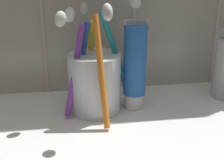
# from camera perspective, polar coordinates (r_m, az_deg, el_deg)

# --- Properties ---
(sink_counter) EXTENTS (0.64, 0.32, 0.02)m
(sink_counter) POSITION_cam_1_polar(r_m,az_deg,el_deg) (0.47, 5.71, -9.49)
(sink_counter) COLOR white
(sink_counter) RESTS_ON ground
(toothbrush_cup) EXTENTS (0.14, 0.17, 0.18)m
(toothbrush_cup) POSITION_cam_1_polar(r_m,az_deg,el_deg) (0.49, -3.22, 0.14)
(toothbrush_cup) COLOR silver
(toothbrush_cup) RESTS_ON sink_counter
(toothpaste_tube) EXTENTS (0.04, 0.04, 0.15)m
(toothpaste_tube) POSITION_cam_1_polar(r_m,az_deg,el_deg) (0.49, 4.09, 2.61)
(toothpaste_tube) COLOR white
(toothpaste_tube) RESTS_ON sink_counter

